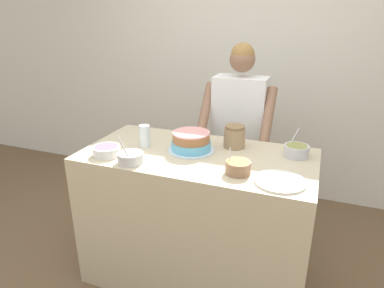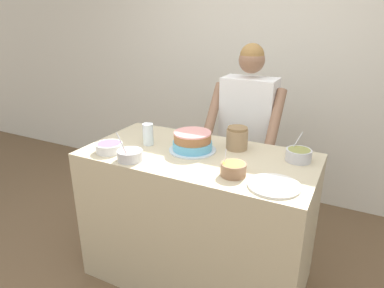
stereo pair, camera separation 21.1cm
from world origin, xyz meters
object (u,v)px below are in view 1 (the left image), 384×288
Objects in this scene: frosting_bowl_purple at (107,150)px; cake at (191,142)px; frosting_bowl_orange at (238,167)px; frosting_bowl_pink at (131,157)px; drinking_glass at (145,136)px; stoneware_jar at (234,137)px; frosting_bowl_olive at (296,150)px; person_baker at (239,127)px; ceramic_plate at (280,181)px.

cake is at bearing 29.10° from frosting_bowl_purple.
frosting_bowl_orange reaches higher than frosting_bowl_purple.
frosting_bowl_pink reaches higher than frosting_bowl_purple.
drinking_glass is 0.59m from stoneware_jar.
frosting_bowl_purple is at bearing -159.97° from frosting_bowl_olive.
cake is 0.41m from frosting_bowl_pink.
person_baker is at bearing 53.39° from drinking_glass.
person_baker is 0.64m from cake.
ceramic_plate is (0.91, -0.21, -0.07)m from drinking_glass.
stoneware_jar is at bearing 30.71° from frosting_bowl_purple.
frosting_bowl_purple is at bearing -150.90° from cake.
ceramic_plate is (0.86, 0.06, -0.03)m from frosting_bowl_pink.
frosting_bowl_pink is at bearing -176.11° from ceramic_plate.
drinking_glass reaches higher than frosting_bowl_orange.
stoneware_jar is at bearing 19.66° from drinking_glass.
frosting_bowl_orange is 0.24m from ceramic_plate.
drinking_glass is 0.99× the size of stoneware_jar.
cake is 1.12× the size of ceramic_plate.
drinking_glass is at bearing -126.61° from person_baker.
frosting_bowl_purple is 0.83m from stoneware_jar.
frosting_bowl_pink is 0.21m from frosting_bowl_purple.
cake is 0.29m from stoneware_jar.
stoneware_jar is (0.51, 0.47, 0.04)m from frosting_bowl_pink.
ceramic_plate is (0.43, -0.86, 0.01)m from person_baker.
frosting_bowl_orange is 0.70m from drinking_glass.
frosting_bowl_pink is at bearing -130.71° from cake.
cake is at bearing -105.27° from person_baker.
frosting_bowl_olive is (0.64, 0.14, -0.02)m from cake.
frosting_bowl_orange is 0.46m from frosting_bowl_olive.
frosting_bowl_pink is 1.10× the size of frosting_bowl_purple.
cake reaches higher than frosting_bowl_purple.
drinking_glass is at bearing -169.22° from frosting_bowl_olive.
frosting_bowl_purple is 1.06m from ceramic_plate.
frosting_bowl_pink is 0.70m from stoneware_jar.
frosting_bowl_pink is (-0.63, -0.09, -0.00)m from frosting_bowl_orange.
cake is at bearing -167.31° from frosting_bowl_olive.
ceramic_plate is at bearing -13.13° from drinking_glass.
person_baker reaches higher than frosting_bowl_olive.
frosting_bowl_purple is (-0.63, -0.87, 0.04)m from person_baker.
person_baker is 10.64× the size of stoneware_jar.
frosting_bowl_olive is 1.10× the size of stoneware_jar.
cake is at bearing -146.36° from stoneware_jar.
stoneware_jar reaches higher than frosting_bowl_purple.
stoneware_jar is at bearing 42.76° from frosting_bowl_pink.
frosting_bowl_pink is at bearing -13.96° from frosting_bowl_purple.
frosting_bowl_olive reaches higher than frosting_bowl_purple.
frosting_bowl_olive is at bearing 26.55° from frosting_bowl_pink.
frosting_bowl_purple is (-0.83, -0.04, -0.01)m from frosting_bowl_orange.
person_baker is 5.18× the size of cake.
stoneware_jar is at bearing 130.59° from ceramic_plate.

